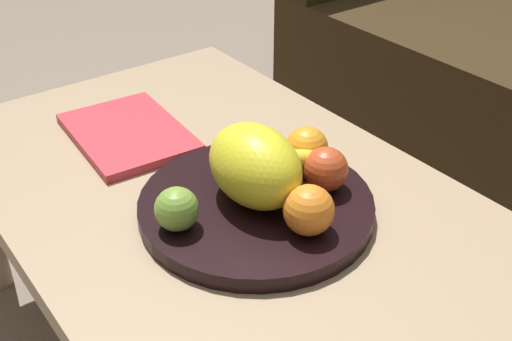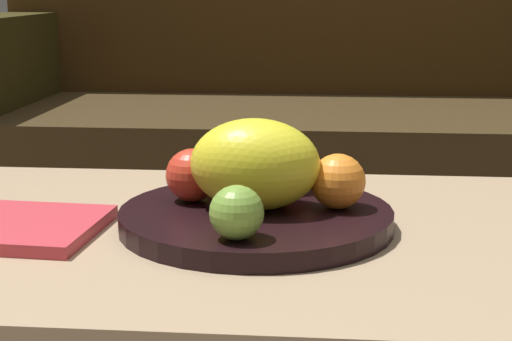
{
  "view_description": "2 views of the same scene",
  "coord_description": "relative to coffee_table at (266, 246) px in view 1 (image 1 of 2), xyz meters",
  "views": [
    {
      "loc": [
        0.58,
        -0.45,
        0.96
      ],
      "look_at": [
        -0.03,
        0.01,
        0.47
      ],
      "focal_mm": 44.84,
      "sensor_mm": 36.0,
      "label": 1
    },
    {
      "loc": [
        0.06,
        -0.98,
        0.7
      ],
      "look_at": [
        -0.03,
        0.01,
        0.47
      ],
      "focal_mm": 56.73,
      "sensor_mm": 36.0,
      "label": 2
    }
  ],
  "objects": [
    {
      "name": "apple_left",
      "position": [
        0.01,
        0.11,
        0.1
      ],
      "size": [
        0.07,
        0.07,
        0.07
      ],
      "primitive_type": "sphere",
      "color": "#BE4622",
      "rests_on": "fruit_bowl"
    },
    {
      "name": "apple_front",
      "position": [
        -0.04,
        -0.12,
        0.1
      ],
      "size": [
        0.06,
        0.06,
        0.06
      ],
      "primitive_type": "sphere",
      "color": "olive",
      "rests_on": "fruit_bowl"
    },
    {
      "name": "banana_bunch",
      "position": [
        -0.05,
        0.05,
        0.1
      ],
      "size": [
        0.15,
        0.15,
        0.06
      ],
      "color": "yellow",
      "rests_on": "fruit_bowl"
    },
    {
      "name": "orange_left",
      "position": [
        0.07,
        0.02,
        0.1
      ],
      "size": [
        0.07,
        0.07,
        0.07
      ],
      "primitive_type": "sphere",
      "color": "orange",
      "rests_on": "fruit_bowl"
    },
    {
      "name": "fruit_bowl",
      "position": [
        -0.03,
        0.01,
        0.05
      ],
      "size": [
        0.35,
        0.35,
        0.03
      ],
      "primitive_type": "cylinder",
      "color": "black",
      "rests_on": "coffee_table"
    },
    {
      "name": "orange_front",
      "position": [
        -0.06,
        0.12,
        0.1
      ],
      "size": [
        0.07,
        0.07,
        0.07
      ],
      "primitive_type": "sphere",
      "color": "orange",
      "rests_on": "fruit_bowl"
    },
    {
      "name": "melon_large_front",
      "position": [
        -0.03,
        0.01,
        0.12
      ],
      "size": [
        0.17,
        0.12,
        0.12
      ],
      "primitive_type": "ellipsoid",
      "rotation": [
        0.0,
        0.0,
        -0.03
      ],
      "color": "yellow",
      "rests_on": "fruit_bowl"
    },
    {
      "name": "magazine",
      "position": [
        -0.35,
        -0.04,
        0.05
      ],
      "size": [
        0.26,
        0.2,
        0.02
      ],
      "primitive_type": "cube",
      "rotation": [
        0.0,
        0.0,
        -0.07
      ],
      "color": "#BE343E",
      "rests_on": "coffee_table"
    },
    {
      "name": "apple_right",
      "position": [
        -0.12,
        0.04,
        0.1
      ],
      "size": [
        0.07,
        0.07,
        0.07
      ],
      "primitive_type": "sphere",
      "color": "red",
      "rests_on": "fruit_bowl"
    },
    {
      "name": "coffee_table",
      "position": [
        0.0,
        0.0,
        0.0
      ],
      "size": [
        1.25,
        0.63,
        0.39
      ],
      "color": "#9E8464",
      "rests_on": "ground_plane"
    }
  ]
}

